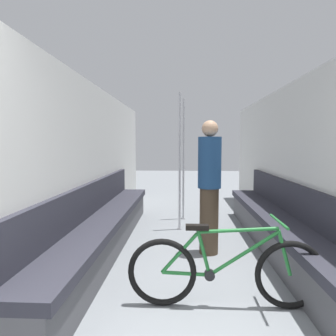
{
  "coord_description": "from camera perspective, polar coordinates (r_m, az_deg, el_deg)",
  "views": [
    {
      "loc": [
        -0.12,
        -0.91,
        1.44
      ],
      "look_at": [
        -0.26,
        2.05,
        1.2
      ],
      "focal_mm": 32.0,
      "sensor_mm": 36.0,
      "label": 1
    }
  ],
  "objects": [
    {
      "name": "grab_pole_near",
      "position": [
        4.96,
        2.25,
        0.84
      ],
      "size": [
        0.08,
        0.08,
        2.28
      ],
      "color": "gray",
      "rests_on": "ground"
    },
    {
      "name": "wall_left",
      "position": [
        3.92,
        -16.94,
        0.19
      ],
      "size": [
        0.1,
        8.75,
        2.3
      ],
      "primitive_type": "cube",
      "color": "silver",
      "rests_on": "ground"
    },
    {
      "name": "bench_seat_row_right",
      "position": [
        4.25,
        20.74,
        -11.1
      ],
      "size": [
        0.5,
        4.44,
        0.92
      ],
      "color": "#4C4C51",
      "rests_on": "ground"
    },
    {
      "name": "passenger_standing",
      "position": [
        3.92,
        7.88,
        -3.3
      ],
      "size": [
        0.3,
        0.3,
        1.74
      ],
      "rotation": [
        0.0,
        0.0,
        1.44
      ],
      "color": "#473828",
      "rests_on": "ground"
    },
    {
      "name": "wall_right",
      "position": [
        4.01,
        25.73,
        0.01
      ],
      "size": [
        0.1,
        8.75,
        2.3
      ],
      "primitive_type": "cube",
      "color": "silver",
      "rests_on": "ground"
    },
    {
      "name": "bicycle",
      "position": [
        2.81,
        10.83,
        -18.71
      ],
      "size": [
        1.72,
        0.46,
        0.79
      ],
      "rotation": [
        0.0,
        0.0,
        0.32
      ],
      "color": "black",
      "rests_on": "ground"
    },
    {
      "name": "bench_seat_row_left",
      "position": [
        4.19,
        -12.09,
        -11.13
      ],
      "size": [
        0.5,
        4.44,
        0.92
      ],
      "color": "#4C4C51",
      "rests_on": "ground"
    },
    {
      "name": "grab_pole_far",
      "position": [
        5.67,
        2.97,
        1.31
      ],
      "size": [
        0.08,
        0.08,
        2.28
      ],
      "color": "gray",
      "rests_on": "ground"
    }
  ]
}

